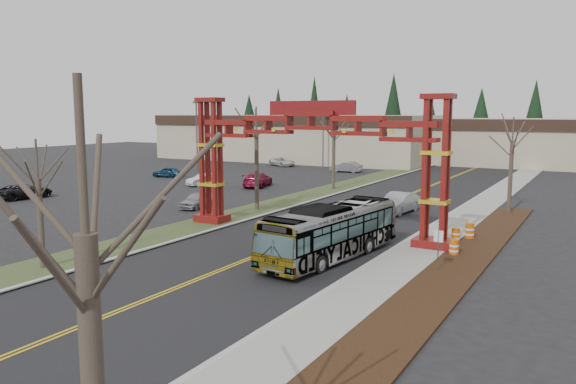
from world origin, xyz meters
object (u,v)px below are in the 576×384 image
Objects in this scene: parked_car_far_a at (346,167)px; street_sign at (438,242)px; bare_tree_median_far at (334,136)px; barrel_south at (454,248)px; parked_car_far_b at (282,162)px; light_pole_mid at (197,132)px; barrel_mid at (456,236)px; light_pole_near at (203,139)px; light_pole_far at (323,134)px; parked_car_near_a at (197,200)px; bare_tree_median_near at (38,179)px; bare_tree_right_near at (85,237)px; retail_building_east at (560,142)px; parked_car_near_b at (204,180)px; barrel_north at (469,232)px; parked_car_mid_b at (168,172)px; gateway_arch at (311,142)px; silver_sedan at (398,203)px; bare_tree_median_mid at (256,136)px; parked_car_near_c at (25,191)px; parked_car_mid_a at (258,179)px; bare_tree_right_far at (512,145)px; retail_building_west at (301,137)px.

parked_car_far_a is 47.73m from street_sign.
barrel_south is at bearing -51.06° from bare_tree_median_far.
parked_car_far_b is 0.49× the size of light_pole_mid.
barrel_mid is at bearing 95.91° from street_sign.
light_pole_near is 1.09× the size of light_pole_far.
parked_car_near_a is 0.58× the size of bare_tree_median_near.
parked_car_near_a is 38.80m from bare_tree_right_near.
street_sign reaches higher than barrel_mid.
light_pole_far is (-11.40, 55.14, 0.32)m from bare_tree_median_near.
light_pole_far reaches higher than barrel_south.
parked_car_far_a is at bearing -133.67° from retail_building_east.
parked_car_near_b is 15.06m from bare_tree_median_far.
light_pole_far is (11.68, 14.14, -0.55)m from light_pole_mid.
bare_tree_right_near is at bearing -88.75° from barrel_south.
light_pole_near is 8.68× the size of barrel_north.
parked_car_mid_b reaches higher than parked_car_far_b.
gateway_arch reaches higher than silver_sedan.
parked_car_near_b is 0.47× the size of bare_tree_median_mid.
street_sign is 2.22× the size of barrel_south.
parked_car_near_b is 37.55m from street_sign.
barrel_south is at bearing -114.89° from parked_car_far_b.
parked_car_near_c is at bearing -27.82° from parked_car_far_a.
parked_car_near_b is at bearing 5.75° from parked_car_mid_a.
parked_car_far_a is 0.51× the size of bare_tree_right_near.
retail_building_east is at bearing -34.23° from parked_car_far_b.
bare_tree_median_far is at bearing -15.86° from light_pole_mid.
bare_tree_right_far is 13.30m from barrel_mid.
bare_tree_median_near is at bearing 152.71° from parked_car_near_c.
parked_car_far_b is (-25.82, 40.45, -5.35)m from gateway_arch.
barrel_south is (-0.05, 3.55, -1.04)m from street_sign.
retail_building_east is 53.95m from light_pole_mid.
barrel_north is (17.31, 17.43, -4.03)m from bare_tree_median_near.
silver_sedan is 37.86m from bare_tree_right_near.
bare_tree_median_mid is at bearing -154.95° from bare_tree_right_far.
parked_car_far_a reaches higher than parked_car_far_b.
parked_car_far_b is at bearing -82.38° from parked_car_mid_a.
parked_car_mid_a is at bearing -166.78° from bare_tree_median_far.
parked_car_far_b reaches higher than barrel_mid.
light_pole_near is at bearing -87.45° from light_pole_far.
parked_car_far_a is at bearing 80.41° from light_pole_near.
parked_car_near_b is 7.39m from light_pole_near.
parked_car_mid_a is 1.16× the size of parked_car_far_b.
barrel_south is (40.53, -28.15, -4.95)m from light_pole_mid.
parked_car_mid_b is 0.48× the size of bare_tree_median_far.
retail_building_west is 70.72m from street_sign.
silver_sedan is at bearing -152.39° from bare_tree_right_far.
parked_car_far_a is 40.72m from barrel_north.
barrel_mid is at bearing -53.22° from retail_building_west.
light_pole_near is at bearing 154.82° from barrel_south.
barrel_south is (39.62, -1.83, -0.21)m from parked_car_near_c.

